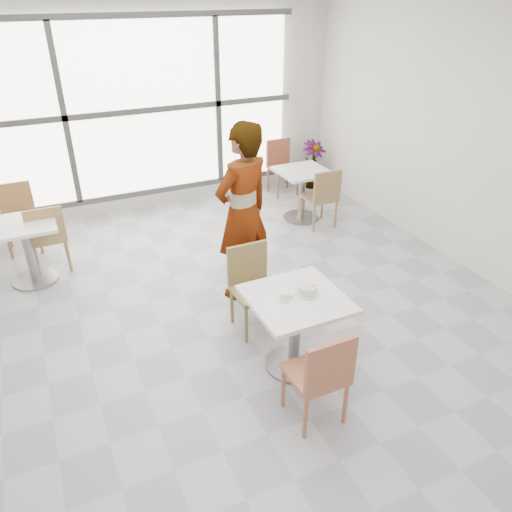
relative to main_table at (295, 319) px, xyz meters
name	(u,v)px	position (x,y,z in m)	size (l,w,h in m)	color
floor	(244,329)	(-0.20, 0.69, -0.52)	(7.00, 7.00, 0.00)	#9E9EA5
wall_back	(144,109)	(-0.20, 4.19, 0.98)	(6.00, 6.00, 0.00)	silver
wall_right	(492,148)	(2.80, 0.69, 0.98)	(7.00, 7.00, 0.00)	silver
window	(145,110)	(-0.20, 4.13, 0.98)	(4.60, 0.07, 2.52)	white
main_table	(295,319)	(0.00, 0.00, 0.00)	(0.80, 0.80, 0.75)	white
chair_near	(321,373)	(-0.14, -0.66, -0.02)	(0.42, 0.42, 0.87)	#A56043
chair_far	(252,282)	(-0.08, 0.75, -0.02)	(0.42, 0.42, 0.87)	olive
oatmeal_bowl	(308,290)	(0.11, 0.01, 0.27)	(0.21, 0.21, 0.09)	silver
coffee_cup	(284,296)	(-0.11, 0.02, 0.26)	(0.16, 0.13, 0.07)	white
person	(243,214)	(0.09, 1.33, 0.45)	(0.71, 0.46, 1.94)	black
bg_table_left	(27,244)	(-2.05, 2.59, -0.04)	(0.70, 0.70, 0.75)	white
bg_table_right	(302,188)	(1.67, 2.80, -0.04)	(0.70, 0.70, 0.75)	silver
bg_chair_left_near	(47,234)	(-1.82, 2.72, -0.02)	(0.42, 0.42, 0.87)	#9C7B4A
bg_chair_left_far	(18,213)	(-2.11, 3.54, -0.02)	(0.42, 0.42, 0.87)	#A16F40
bg_chair_right_near	(323,195)	(1.77, 2.41, -0.02)	(0.42, 0.42, 0.87)	olive
bg_chair_right_far	(281,163)	(1.88, 3.88, -0.02)	(0.42, 0.42, 0.87)	brown
plant_right	(313,164)	(2.50, 3.89, -0.13)	(0.44, 0.44, 0.78)	#438D3E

